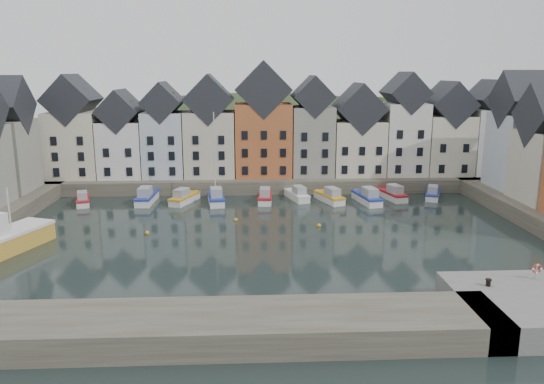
{
  "coord_description": "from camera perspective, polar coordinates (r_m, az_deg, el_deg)",
  "views": [
    {
      "loc": [
        -2.55,
        -55.48,
        18.14
      ],
      "look_at": [
        0.42,
        6.0,
        4.11
      ],
      "focal_mm": 35.0,
      "sensor_mm": 36.0,
      "label": 1
    }
  ],
  "objects": [
    {
      "name": "hillside",
      "position": [
        117.21,
        -1.38,
        -5.1
      ],
      "size": [
        153.6,
        70.4,
        64.0
      ],
      "color": "#27341A",
      "rests_on": "ground"
    },
    {
      "name": "boat_c",
      "position": [
        75.74,
        -9.45,
        -0.64
      ],
      "size": [
        4.08,
        6.5,
        2.39
      ],
      "rotation": [
        0.0,
        0.0,
        -0.37
      ],
      "color": "silver",
      "rests_on": "ground"
    },
    {
      "name": "boat_f",
      "position": [
        76.78,
        2.74,
        -0.31
      ],
      "size": [
        3.44,
        6.33,
        2.32
      ],
      "rotation": [
        0.0,
        0.0,
        0.27
      ],
      "color": "silver",
      "rests_on": "ground"
    },
    {
      "name": "mooring_bollard",
      "position": [
        44.57,
        22.25,
        -8.97
      ],
      "size": [
        0.48,
        0.48,
        0.56
      ],
      "color": "black",
      "rests_on": "near_quay"
    },
    {
      "name": "ground",
      "position": [
        58.42,
        -0.12,
        -5.25
      ],
      "size": [
        260.0,
        260.0,
        0.0
      ],
      "primitive_type": "plane",
      "color": "black",
      "rests_on": "ground"
    },
    {
      "name": "mooring_buoys",
      "position": [
        63.43,
        -3.97,
        -3.67
      ],
      "size": [
        20.5,
        5.5,
        0.5
      ],
      "color": "orange",
      "rests_on": "ground"
    },
    {
      "name": "boat_j",
      "position": [
        80.87,
        16.9,
        -0.2
      ],
      "size": [
        3.87,
        6.04,
        2.22
      ],
      "rotation": [
        0.0,
        0.0,
        -0.39
      ],
      "color": "silver",
      "rests_on": "ground"
    },
    {
      "name": "life_ring_post",
      "position": [
        47.31,
        26.59,
        -7.42
      ],
      "size": [
        0.8,
        0.17,
        1.3
      ],
      "color": "gray",
      "rests_on": "near_quay"
    },
    {
      "name": "boat_e",
      "position": [
        75.33,
        -0.75,
        -0.54
      ],
      "size": [
        2.32,
        6.29,
        2.37
      ],
      "rotation": [
        0.0,
        0.0,
        -0.07
      ],
      "color": "silver",
      "rests_on": "ground"
    },
    {
      "name": "boat_g",
      "position": [
        75.78,
        6.23,
        -0.53
      ],
      "size": [
        3.91,
        6.58,
        2.42
      ],
      "rotation": [
        0.0,
        0.0,
        0.34
      ],
      "color": "silver",
      "rests_on": "ground"
    },
    {
      "name": "boat_h",
      "position": [
        75.86,
        10.22,
        -0.6
      ],
      "size": [
        3.25,
        7.01,
        2.59
      ],
      "rotation": [
        0.0,
        0.0,
        0.18
      ],
      "color": "silver",
      "rests_on": "ground"
    },
    {
      "name": "boat_d",
      "position": [
        74.93,
        -6.04,
        -0.58
      ],
      "size": [
        2.9,
        6.96,
        12.92
      ],
      "rotation": [
        0.0,
        0.0,
        0.12
      ],
      "color": "silver",
      "rests_on": "ground"
    },
    {
      "name": "boat_b",
      "position": [
        76.88,
        -13.34,
        -0.56
      ],
      "size": [
        2.44,
        6.97,
        2.64
      ],
      "rotation": [
        0.0,
        0.0,
        -0.04
      ],
      "color": "silver",
      "rests_on": "ground"
    },
    {
      "name": "near_wall",
      "position": [
        38.34,
        -14.1,
        -14.13
      ],
      "size": [
        50.0,
        6.0,
        2.0
      ],
      "primitive_type": "cube",
      "color": "#444034",
      "rests_on": "ground"
    },
    {
      "name": "boat_a",
      "position": [
        78.5,
        -19.68,
        -0.8
      ],
      "size": [
        3.24,
        5.85,
        2.14
      ],
      "rotation": [
        0.0,
        0.0,
        0.29
      ],
      "color": "silver",
      "rests_on": "ground"
    },
    {
      "name": "far_quay",
      "position": [
        87.22,
        -1.03,
        1.51
      ],
      "size": [
        90.0,
        16.0,
        2.0
      ],
      "primitive_type": "cube",
      "color": "#444034",
      "rests_on": "ground"
    },
    {
      "name": "boat_i",
      "position": [
        78.89,
        12.8,
        -0.23
      ],
      "size": [
        3.44,
        6.67,
        2.45
      ],
      "rotation": [
        0.0,
        0.0,
        0.24
      ],
      "color": "silver",
      "rests_on": "ground"
    },
    {
      "name": "far_terrace",
      "position": [
        84.19,
        1.19,
        6.52
      ],
      "size": [
        72.37,
        8.16,
        17.78
      ],
      "color": "beige",
      "rests_on": "far_quay"
    }
  ]
}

